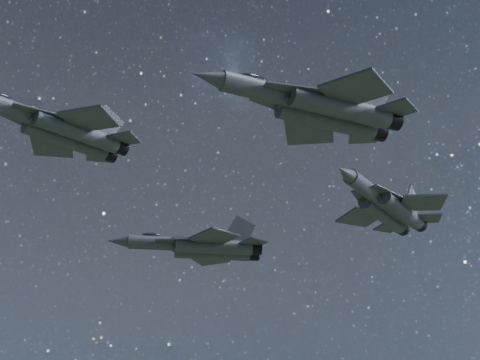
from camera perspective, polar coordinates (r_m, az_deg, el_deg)
jet_lead at (r=62.86m, az=-13.91°, el=3.93°), size 16.08×11.09×4.04m
jet_left at (r=87.23m, az=-3.08°, el=-5.19°), size 18.61×12.25×4.77m
jet_right at (r=58.81m, az=6.05°, el=5.67°), size 18.51×12.96×4.67m
jet_slot at (r=86.85m, az=11.26°, el=-1.96°), size 19.73×12.92×5.08m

